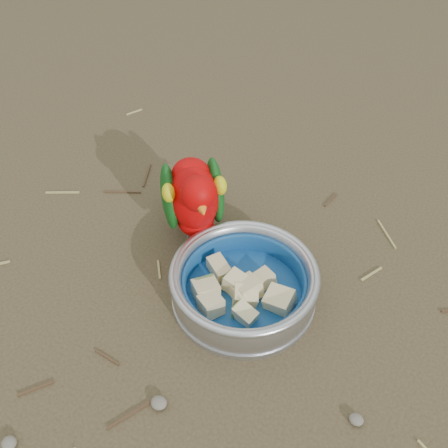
% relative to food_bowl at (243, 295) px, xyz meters
% --- Properties ---
extents(ground, '(60.00, 60.00, 0.00)m').
position_rel_food_bowl_xyz_m(ground, '(0.01, -0.06, -0.01)').
color(ground, '#4B3E2A').
extents(food_bowl, '(0.21, 0.21, 0.02)m').
position_rel_food_bowl_xyz_m(food_bowl, '(0.00, 0.00, 0.00)').
color(food_bowl, '#B2B2BA').
rests_on(food_bowl, ground).
extents(bowl_wall, '(0.21, 0.21, 0.04)m').
position_rel_food_bowl_xyz_m(bowl_wall, '(0.00, 0.00, 0.03)').
color(bowl_wall, '#B2B2BA').
rests_on(bowl_wall, food_bowl).
extents(fruit_wedges, '(0.13, 0.13, 0.03)m').
position_rel_food_bowl_xyz_m(fruit_wedges, '(0.00, 0.00, 0.02)').
color(fruit_wedges, beige).
rests_on(fruit_wedges, food_bowl).
extents(lory_parrot, '(0.20, 0.22, 0.17)m').
position_rel_food_bowl_xyz_m(lory_parrot, '(-0.12, 0.07, 0.08)').
color(lory_parrot, '#BC0304').
rests_on(lory_parrot, ground).
extents(ground_debris, '(0.90, 0.80, 0.01)m').
position_rel_food_bowl_xyz_m(ground_debris, '(-0.01, -0.04, -0.01)').
color(ground_debris, tan).
rests_on(ground_debris, ground).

